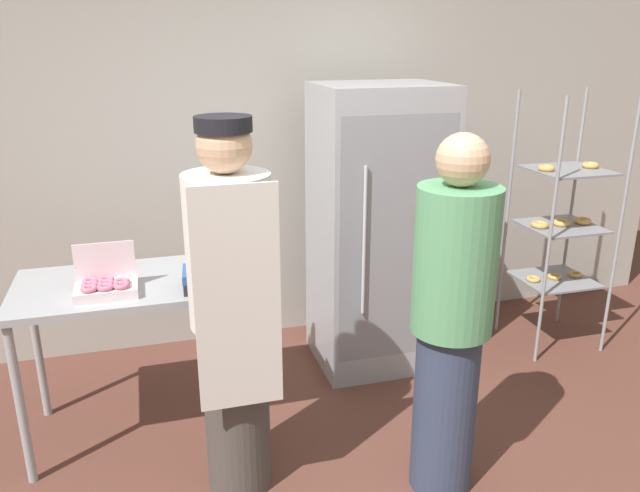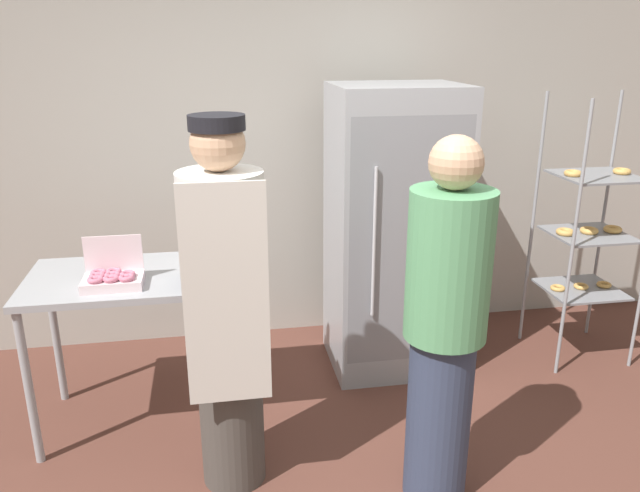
% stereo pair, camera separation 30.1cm
% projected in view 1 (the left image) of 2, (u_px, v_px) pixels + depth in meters
% --- Properties ---
extents(back_wall, '(6.40, 0.12, 2.80)m').
position_uv_depth(back_wall, '(262.00, 139.00, 4.22)').
color(back_wall, '#ADA89E').
rests_on(back_wall, ground_plane).
extents(refrigerator, '(0.77, 0.67, 1.80)m').
position_uv_depth(refrigerator, '(378.00, 230.00, 3.94)').
color(refrigerator, '#9EA0A5').
rests_on(refrigerator, ground_plane).
extents(baking_rack, '(0.55, 0.51, 1.74)m').
position_uv_depth(baking_rack, '(561.00, 225.00, 4.20)').
color(baking_rack, '#93969B').
rests_on(baking_rack, ground_plane).
extents(prep_counter, '(1.19, 0.67, 0.88)m').
position_uv_depth(prep_counter, '(136.00, 299.00, 3.22)').
color(prep_counter, '#9EA0A5').
rests_on(prep_counter, ground_plane).
extents(donut_box, '(0.29, 0.20, 0.24)m').
position_uv_depth(donut_box, '(106.00, 286.00, 3.00)').
color(donut_box, silver).
rests_on(donut_box, prep_counter).
extents(blender_pitcher, '(0.13, 0.13, 0.29)m').
position_uv_depth(blender_pitcher, '(219.00, 241.00, 3.39)').
color(blender_pitcher, black).
rests_on(blender_pitcher, prep_counter).
extents(binder_stack, '(0.34, 0.23, 0.10)m').
position_uv_depth(binder_stack, '(216.00, 278.00, 3.10)').
color(binder_stack, '#232328').
rests_on(binder_stack, prep_counter).
extents(person_baker, '(0.37, 0.39, 1.76)m').
position_uv_depth(person_baker, '(232.00, 310.00, 2.75)').
color(person_baker, '#47423D').
rests_on(person_baker, ground_plane).
extents(person_customer, '(0.36, 0.36, 1.70)m').
position_uv_depth(person_customer, '(451.00, 321.00, 2.77)').
color(person_customer, '#333D56').
rests_on(person_customer, ground_plane).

